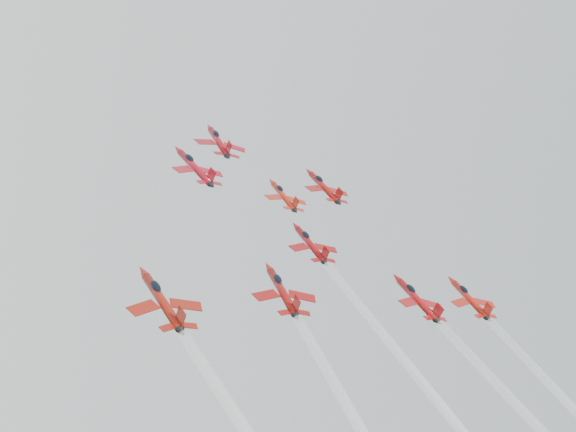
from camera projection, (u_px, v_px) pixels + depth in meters
jet_lead at (218, 141)px, 150.14m from camera, size 10.39×12.52×10.27m
jet_row2_left at (194, 166)px, 135.60m from camera, size 10.01×12.06×9.89m
jet_row2_center at (283, 195)px, 138.76m from camera, size 8.36×10.08×8.27m
jet_row2_right at (323, 186)px, 149.67m from camera, size 9.67×11.65×9.56m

